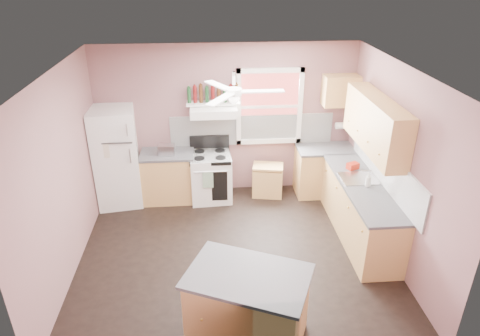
{
  "coord_description": "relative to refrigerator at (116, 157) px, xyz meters",
  "views": [
    {
      "loc": [
        -0.34,
        -5.13,
        3.93
      ],
      "look_at": [
        0.1,
        0.3,
        1.25
      ],
      "focal_mm": 32.0,
      "sensor_mm": 36.0,
      "label": 1
    }
  ],
  "objects": [
    {
      "name": "soap_bottle",
      "position": [
        3.9,
        -1.42,
        0.15
      ],
      "size": [
        0.09,
        0.09,
        0.22
      ],
      "primitive_type": "imported",
      "rotation": [
        0.0,
        0.0,
        4.66
      ],
      "color": "silver",
      "rests_on": "counter_right"
    },
    {
      "name": "island",
      "position": [
        1.95,
        -3.23,
        -0.44
      ],
      "size": [
        1.43,
        1.2,
        0.86
      ],
      "primitive_type": "cube",
      "rotation": [
        0.0,
        0.0,
        -0.42
      ],
      "color": "tan",
      "rests_on": "floor"
    },
    {
      "name": "sink",
      "position": [
        3.86,
        -1.16,
        0.03
      ],
      "size": [
        0.55,
        0.45,
        0.03
      ],
      "primitive_type": "cube",
      "color": "silver",
      "rests_on": "counter_right"
    },
    {
      "name": "red_caddy",
      "position": [
        3.87,
        -0.82,
        0.08
      ],
      "size": [
        0.21,
        0.18,
        0.1
      ],
      "primitive_type": "cube",
      "rotation": [
        0.0,
        0.0,
        0.4
      ],
      "color": "#A71F0E",
      "rests_on": "counter_right"
    },
    {
      "name": "paper_towel",
      "position": [
        3.99,
        0.2,
        0.38
      ],
      "size": [
        0.26,
        0.12,
        0.12
      ],
      "primitive_type": "cylinder",
      "rotation": [
        0.0,
        1.57,
        0.0
      ],
      "color": "white",
      "rests_on": "wall_back"
    },
    {
      "name": "upper_cabinet_corner",
      "position": [
        3.87,
        0.17,
        1.03
      ],
      "size": [
        0.6,
        0.33,
        0.52
      ],
      "primitive_type": "cube",
      "color": "tan",
      "rests_on": "wall_back"
    },
    {
      "name": "refrigerator",
      "position": [
        0.0,
        0.0,
        0.0
      ],
      "size": [
        0.83,
        0.81,
        1.73
      ],
      "primitive_type": "cube",
      "rotation": [
        0.0,
        0.0,
        0.14
      ],
      "color": "white",
      "rests_on": "floor"
    },
    {
      "name": "range_hood",
      "position": [
        1.69,
        0.09,
        0.75
      ],
      "size": [
        0.78,
        0.5,
        0.14
      ],
      "primitive_type": "cube",
      "color": "white",
      "rests_on": "wall_back"
    },
    {
      "name": "cart",
      "position": [
        2.63,
        0.02,
        -0.6
      ],
      "size": [
        0.59,
        0.45,
        0.54
      ],
      "primitive_type": "cube",
      "rotation": [
        0.0,
        0.0,
        -0.19
      ],
      "color": "tan",
      "rests_on": "floor"
    },
    {
      "name": "counter_right",
      "position": [
        3.86,
        -1.36,
        0.01
      ],
      "size": [
        0.62,
        2.22,
        0.04
      ],
      "primitive_type": "cube",
      "color": "#464649",
      "rests_on": "base_cabinet_right"
    },
    {
      "name": "window_frame",
      "position": [
        2.67,
        0.3,
        0.73
      ],
      "size": [
        1.16,
        0.07,
        1.36
      ],
      "primitive_type": "cube",
      "color": "white",
      "rests_on": "wall_back"
    },
    {
      "name": "base_cabinet_right",
      "position": [
        3.87,
        -1.36,
        -0.44
      ],
      "size": [
        0.6,
        2.2,
        0.86
      ],
      "primitive_type": "cube",
      "color": "tan",
      "rests_on": "floor"
    },
    {
      "name": "window_view",
      "position": [
        2.67,
        0.32,
        0.73
      ],
      "size": [
        1.0,
        0.02,
        1.2
      ],
      "primitive_type": "cube",
      "color": "maroon",
      "rests_on": "wall_back"
    },
    {
      "name": "floor",
      "position": [
        1.92,
        -1.66,
        -0.87
      ],
      "size": [
        4.5,
        4.5,
        0.0
      ],
      "primitive_type": "plane",
      "color": "black",
      "rests_on": "ground"
    },
    {
      "name": "ceiling",
      "position": [
        1.92,
        -1.66,
        1.83
      ],
      "size": [
        4.5,
        4.5,
        0.0
      ],
      "primitive_type": "plane",
      "color": "white",
      "rests_on": "ground"
    },
    {
      "name": "faucet",
      "position": [
        4.02,
        -1.16,
        0.1
      ],
      "size": [
        0.03,
        0.03,
        0.14
      ],
      "primitive_type": "cylinder",
      "color": "silver",
      "rests_on": "sink"
    },
    {
      "name": "toaster",
      "position": [
        0.87,
        -0.03,
        0.12
      ],
      "size": [
        0.29,
        0.18,
        0.18
      ],
      "primitive_type": "cube",
      "rotation": [
        0.0,
        0.0,
        -0.07
      ],
      "color": "silver",
      "rests_on": "counter_left"
    },
    {
      "name": "wall_right",
      "position": [
        4.19,
        -1.66,
        0.48
      ],
      "size": [
        0.05,
        4.0,
        2.7
      ],
      "primitive_type": "cube",
      "color": "#815859",
      "rests_on": "ground"
    },
    {
      "name": "wall_back",
      "position": [
        1.92,
        0.36,
        0.48
      ],
      "size": [
        4.5,
        0.05,
        2.7
      ],
      "primitive_type": "cube",
      "color": "#815859",
      "rests_on": "ground"
    },
    {
      "name": "bottle_shelf",
      "position": [
        1.69,
        0.21,
        0.85
      ],
      "size": [
        0.9,
        0.26,
        0.03
      ],
      "primitive_type": "cube",
      "color": "white",
      "rests_on": "range_hood"
    },
    {
      "name": "ceiling_fan_hub",
      "position": [
        1.92,
        -1.66,
        1.58
      ],
      "size": [
        0.2,
        0.2,
        0.08
      ],
      "primitive_type": "cylinder",
      "color": "white",
      "rests_on": "ceiling"
    },
    {
      "name": "backsplash_back",
      "position": [
        2.37,
        0.33,
        0.31
      ],
      "size": [
        2.9,
        0.03,
        0.55
      ],
      "primitive_type": "cube",
      "color": "white",
      "rests_on": "wall_back"
    },
    {
      "name": "wall_left",
      "position": [
        -0.36,
        -1.66,
        0.48
      ],
      "size": [
        0.05,
        4.0,
        2.7
      ],
      "primitive_type": "cube",
      "color": "#815859",
      "rests_on": "ground"
    },
    {
      "name": "base_cabinet_corner",
      "position": [
        3.67,
        0.04,
        -0.44
      ],
      "size": [
        1.0,
        0.6,
        0.86
      ],
      "primitive_type": "cube",
      "color": "tan",
      "rests_on": "floor"
    },
    {
      "name": "upper_cabinet_right",
      "position": [
        4.0,
        -1.16,
        0.91
      ],
      "size": [
        0.33,
        1.8,
        0.76
      ],
      "primitive_type": "cube",
      "color": "tan",
      "rests_on": "wall_right"
    },
    {
      "name": "counter_corner",
      "position": [
        3.67,
        0.04,
        0.01
      ],
      "size": [
        1.02,
        0.62,
        0.04
      ],
      "primitive_type": "cube",
      "color": "#464649",
      "rests_on": "base_cabinet_corner"
    },
    {
      "name": "stove",
      "position": [
        1.6,
        -0.01,
        -0.44
      ],
      "size": [
        0.74,
        0.68,
        0.86
      ],
      "primitive_type": "cube",
      "rotation": [
        0.0,
        0.0,
        0.06
      ],
      "color": "white",
      "rests_on": "floor"
    },
    {
      "name": "wine_bottles",
      "position": [
        1.69,
        0.21,
        1.01
      ],
      "size": [
        0.86,
        0.06,
        0.31
      ],
      "color": "#143819",
      "rests_on": "bottle_shelf"
    },
    {
      "name": "counter_left",
      "position": [
        0.86,
        0.04,
        0.01
      ],
      "size": [
        0.92,
        0.62,
        0.04
      ],
      "primitive_type": "cube",
      "color": "#464649",
      "rests_on": "base_cabinet_left"
    },
    {
      "name": "backsplash_right",
      "position": [
        4.15,
        -1.36,
        0.31
      ],
      "size": [
        0.03,
        2.6,
        0.55
      ],
      "primitive_type": "cube",
      "color": "white",
      "rests_on": "wall_right"
    },
    {
      "name": "island_top",
      "position": [
        1.95,
        -3.23,
        0.01
      ],
      "size": [
        1.53,
        1.3,
        0.04
      ],
      "primitive_type": "cube",
      "rotation": [
        0.0,
        0.0,
        -0.42
      ],
      "color": "#464649",
      "rests_on": "island"
    },
    {
      "name": "base_cabinet_left",
      "position": [
        0.86,
        0.04,
        -0.44
      ],
      "size": [
        0.9,
        0.6,
        0.86
      ],
      "primitive_type": "cube",
      "color": "tan",
      "rests_on": "floor"
    }
  ]
}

